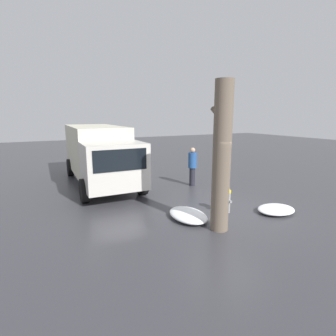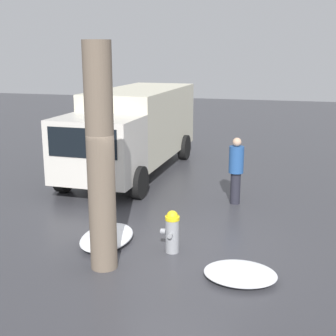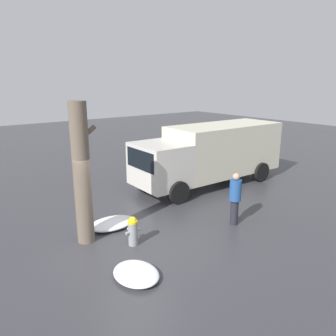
{
  "view_description": "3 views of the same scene",
  "coord_description": "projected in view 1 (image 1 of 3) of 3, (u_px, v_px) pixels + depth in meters",
  "views": [
    {
      "loc": [
        -6.49,
        5.53,
        3.18
      ],
      "look_at": [
        2.64,
        0.82,
        1.11
      ],
      "focal_mm": 28.0,
      "sensor_mm": 36.0,
      "label": 1
    },
    {
      "loc": [
        -8.39,
        -2.18,
        3.93
      ],
      "look_at": [
        2.51,
        0.77,
        1.07
      ],
      "focal_mm": 50.0,
      "sensor_mm": 36.0,
      "label": 2
    },
    {
      "loc": [
        -4.43,
        -7.43,
        4.62
      ],
      "look_at": [
        2.88,
        2.09,
        1.39
      ],
      "focal_mm": 35.0,
      "sensor_mm": 36.0,
      "label": 3
    }
  ],
  "objects": [
    {
      "name": "snow_pile_curbside",
      "position": [
        188.0,
        215.0,
        8.17
      ],
      "size": [
        1.55,
        1.02,
        0.25
      ],
      "color": "white",
      "rests_on": "ground_plane"
    },
    {
      "name": "tree_trunk",
      "position": [
        222.0,
        158.0,
        7.04
      ],
      "size": [
        0.75,
        0.5,
        4.09
      ],
      "color": "#6B5B4C",
      "rests_on": "ground_plane"
    },
    {
      "name": "snow_pile_by_hydrant",
      "position": [
        276.0,
        209.0,
        8.69
      ],
      "size": [
        1.03,
        1.29,
        0.22
      ],
      "color": "white",
      "rests_on": "ground_plane"
    },
    {
      "name": "pedestrian",
      "position": [
        192.0,
        165.0,
        11.9
      ],
      "size": [
        0.38,
        0.38,
        1.76
      ],
      "rotation": [
        0.0,
        0.0,
        0.5
      ],
      "color": "#23232D",
      "rests_on": "ground_plane"
    },
    {
      "name": "delivery_truck",
      "position": [
        99.0,
        152.0,
        12.38
      ],
      "size": [
        7.33,
        2.67,
        2.67
      ],
      "rotation": [
        0.0,
        0.0,
        1.55
      ],
      "color": "beige",
      "rests_on": "ground_plane"
    },
    {
      "name": "ground_plane",
      "position": [
        226.0,
        212.0,
        8.77
      ],
      "size": [
        60.0,
        60.0,
        0.0
      ],
      "primitive_type": "plane",
      "color": "#38383D"
    },
    {
      "name": "fire_hydrant",
      "position": [
        226.0,
        199.0,
        8.68
      ],
      "size": [
        0.48,
        0.38,
        0.87
      ],
      "rotation": [
        0.0,
        0.0,
        1.6
      ],
      "color": "gray",
      "rests_on": "ground_plane"
    }
  ]
}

